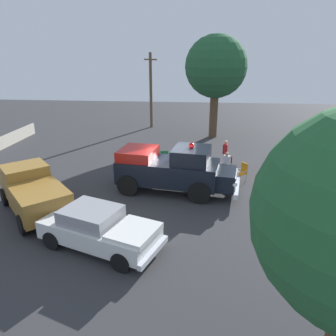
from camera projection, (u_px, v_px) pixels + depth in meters
ground_plane at (170, 188)px, 16.35m from camera, size 60.00×60.00×0.00m
vintage_fire_truck at (173, 169)px, 15.63m from camera, size 3.13×6.21×2.59m
classic_hot_rod at (100, 228)px, 11.20m from camera, size 3.22×4.73×1.46m
parked_pickup at (32, 191)px, 13.66m from camera, size 4.75×4.58×1.90m
lawn_chair_near_truck at (227, 163)px, 18.20m from camera, size 0.69×0.69×1.02m
lawn_chair_by_car at (242, 171)px, 17.08m from camera, size 0.68×0.68×1.02m
lawn_chair_spare at (164, 158)px, 19.06m from camera, size 0.57×0.58×1.02m
spectator_seated at (226, 162)px, 18.07m from camera, size 0.65×0.63×1.29m
spectator_standing at (225, 152)px, 19.07m from camera, size 0.65×0.35×1.68m
oak_tree_distant at (216, 67)px, 24.41m from camera, size 4.79×4.79×7.96m
utility_pole at (151, 89)px, 28.53m from camera, size 1.28×1.30×6.60m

